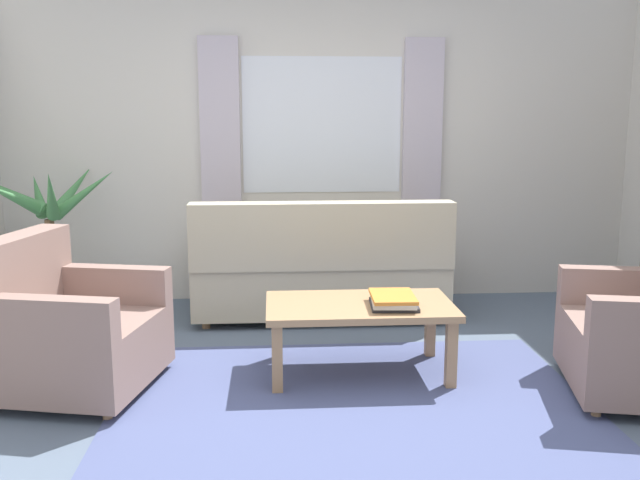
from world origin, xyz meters
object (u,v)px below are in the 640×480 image
object	(u,v)px
armchair_left	(67,330)
book_stack_on_table	(393,301)
potted_plant	(50,249)
coffee_table	(359,312)
couch	(320,270)

from	to	relation	value
armchair_left	book_stack_on_table	bearing A→B (deg)	-76.20
book_stack_on_table	potted_plant	bearing A→B (deg)	149.40
coffee_table	book_stack_on_table	distance (m)	0.22
potted_plant	book_stack_on_table	bearing A→B (deg)	-30.60
armchair_left	potted_plant	bearing A→B (deg)	32.61
coffee_table	potted_plant	xyz separation A→B (m)	(-2.19, 1.31, 0.16)
book_stack_on_table	potted_plant	distance (m)	2.76
armchair_left	potted_plant	xyz separation A→B (m)	(-0.53, 1.44, 0.19)
armchair_left	coffee_table	size ratio (longest dim) A/B	0.91
couch	potted_plant	distance (m)	2.05
coffee_table	book_stack_on_table	size ratio (longest dim) A/B	3.17
potted_plant	couch	bearing A→B (deg)	-3.13
armchair_left	book_stack_on_table	world-z (taller)	armchair_left
couch	book_stack_on_table	xyz separation A→B (m)	(0.33, -1.29, 0.11)
armchair_left	potted_plant	world-z (taller)	potted_plant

